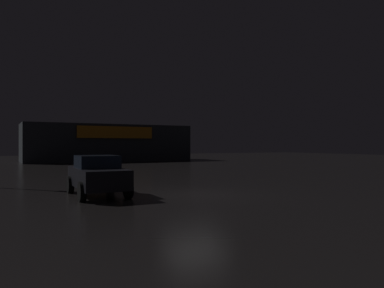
% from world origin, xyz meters
% --- Properties ---
extents(ground_plane, '(120.00, 120.00, 0.00)m').
position_xyz_m(ground_plane, '(0.00, 0.00, 0.00)').
color(ground_plane, black).
extents(store_building, '(19.61, 7.06, 4.42)m').
position_xyz_m(store_building, '(5.20, 31.95, 2.22)').
color(store_building, '#33383D').
rests_on(store_building, ground).
extents(car_near, '(1.98, 4.02, 1.59)m').
position_xyz_m(car_near, '(-3.52, 1.61, 0.82)').
color(car_near, black).
rests_on(car_near, ground).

